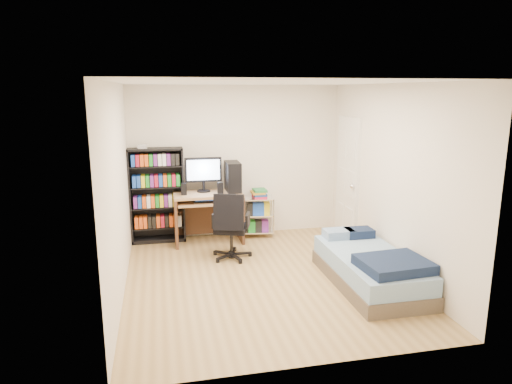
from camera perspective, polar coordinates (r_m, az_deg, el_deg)
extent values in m
cube|color=tan|center=(6.10, 0.84, -10.88)|extent=(3.50, 4.00, 0.04)
cube|color=white|center=(5.60, 0.93, 13.73)|extent=(3.50, 4.00, 0.04)
cube|color=silver|center=(7.66, -2.52, 3.87)|extent=(3.50, 0.04, 2.50)
cube|color=silver|center=(3.83, 7.72, -5.07)|extent=(3.50, 0.04, 2.50)
cube|color=silver|center=(5.60, -17.07, 0.08)|extent=(0.04, 4.00, 2.50)
cube|color=silver|center=(6.34, 16.66, 1.53)|extent=(0.04, 4.00, 2.50)
cube|color=black|center=(7.47, -12.26, -0.44)|extent=(0.86, 0.29, 1.53)
cube|color=black|center=(7.61, -12.08, -4.29)|extent=(0.80, 0.27, 0.02)
cube|color=#AA1632|center=(7.57, -12.12, -3.51)|extent=(0.74, 0.23, 0.18)
cube|color=black|center=(7.52, -12.20, -1.85)|extent=(0.80, 0.27, 0.02)
cube|color=blue|center=(7.48, -12.24, -1.06)|extent=(0.74, 0.23, 0.18)
cube|color=black|center=(7.44, -12.31, 0.64)|extent=(0.80, 0.27, 0.02)
cube|color=yellow|center=(7.41, -12.35, 1.45)|extent=(0.74, 0.23, 0.18)
cube|color=black|center=(7.38, -12.43, 3.17)|extent=(0.80, 0.27, 0.02)
cube|color=#1D8827|center=(7.36, -12.47, 4.00)|extent=(0.74, 0.23, 0.18)
cube|color=silver|center=(7.34, -14.04, 5.55)|extent=(0.13, 0.12, 0.06)
cube|color=tan|center=(7.30, -6.03, -0.28)|extent=(1.09, 0.60, 0.04)
cube|color=#34251C|center=(7.37, -9.99, -3.56)|extent=(0.04, 0.60, 0.77)
cube|color=#34251C|center=(7.47, -1.98, -3.14)|extent=(0.04, 0.60, 0.77)
cube|color=#34251C|center=(7.66, -6.19, -2.64)|extent=(1.04, 0.03, 0.71)
cube|color=tan|center=(7.24, -5.93, -1.27)|extent=(0.98, 0.49, 0.03)
cube|color=black|center=(7.21, -5.92, -1.10)|extent=(0.48, 0.16, 0.03)
cube|color=black|center=(7.34, -6.62, 2.79)|extent=(0.59, 0.05, 0.39)
cube|color=#CCE2FF|center=(7.31, -6.60, 2.75)|extent=(0.52, 0.01, 0.33)
cube|color=black|center=(7.35, -2.92, 1.94)|extent=(0.22, 0.46, 0.48)
cube|color=black|center=(7.20, -9.01, 0.37)|extent=(0.09, 0.09, 0.18)
cube|color=black|center=(7.19, -4.49, 0.48)|extent=(0.09, 0.09, 0.18)
cylinder|color=black|center=(6.72, -3.09, -6.16)|extent=(0.05, 0.05, 0.35)
cube|color=black|center=(6.66, -3.11, -4.57)|extent=(0.56, 0.56, 0.07)
cube|color=black|center=(6.39, -3.45, -2.55)|extent=(0.45, 0.26, 0.51)
cube|color=black|center=(6.67, -5.18, -3.42)|extent=(0.12, 0.28, 0.20)
cube|color=black|center=(6.59, -1.05, -3.56)|extent=(0.12, 0.28, 0.20)
cylinder|color=silver|center=(7.48, -1.49, -3.52)|extent=(0.02, 0.02, 0.67)
cylinder|color=silver|center=(7.52, 2.24, -3.44)|extent=(0.02, 0.02, 0.67)
cylinder|color=silver|center=(7.81, -1.62, -2.82)|extent=(0.02, 0.02, 0.67)
cylinder|color=silver|center=(7.85, 1.95, -2.75)|extent=(0.02, 0.02, 0.67)
cube|color=silver|center=(7.73, 0.27, -4.84)|extent=(0.53, 0.41, 0.02)
cube|color=silver|center=(7.65, 0.27, -2.78)|extent=(0.53, 0.41, 0.02)
cube|color=silver|center=(7.58, 0.27, -0.76)|extent=(0.53, 0.41, 0.02)
cube|color=#B71A3B|center=(7.56, 0.27, -0.12)|extent=(0.24, 0.29, 0.15)
cube|color=brown|center=(6.05, 13.97, -10.32)|extent=(0.90, 1.80, 0.18)
cube|color=#82A7C2|center=(5.98, 14.07, -8.57)|extent=(0.86, 1.76, 0.22)
cube|color=#121E3A|center=(5.54, 16.84, -8.68)|extent=(0.81, 0.68, 0.13)
cube|color=#A2C1E5|center=(6.49, 10.29, -5.14)|extent=(0.41, 0.27, 0.12)
cube|color=#121E3A|center=(6.59, 12.75, -4.98)|extent=(0.38, 0.27, 0.12)
cube|color=#432815|center=(5.90, 14.32, -7.67)|extent=(0.25, 0.20, 0.01)
cube|color=white|center=(7.56, 11.38, 1.59)|extent=(0.05, 0.80, 2.00)
sphere|color=silver|center=(7.26, 11.96, 0.71)|extent=(0.08, 0.08, 0.08)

